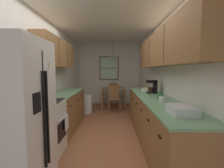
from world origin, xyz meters
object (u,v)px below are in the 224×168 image
at_px(dining_chair_far, 114,92).
at_px(refrigerator, 17,114).
at_px(coffee_maker, 153,86).
at_px(mug_spare, 162,99).
at_px(mug_by_coffeemaker, 160,96).
at_px(dining_table, 113,92).
at_px(dining_chair_near, 114,97).
at_px(stove_range, 43,127).
at_px(table_serving_bowl, 113,87).
at_px(fruit_bowl, 147,89).
at_px(dish_rack, 181,110).
at_px(trash_bin, 87,104).
at_px(microwave_over_range, 33,57).
at_px(storage_canister, 52,93).

bearing_deg(dining_chair_far, refrigerator, -104.12).
bearing_deg(coffee_maker, mug_spare, -96.07).
relative_size(dining_chair_far, coffee_maker, 3.02).
bearing_deg(mug_by_coffeemaker, refrigerator, -154.08).
bearing_deg(dining_table, dining_chair_near, -87.59).
relative_size(dining_table, dining_chair_near, 0.98).
distance_m(stove_range, mug_spare, 2.03).
distance_m(coffee_maker, table_serving_bowl, 2.54).
bearing_deg(mug_by_coffeemaker, dining_chair_far, 102.76).
bearing_deg(dining_chair_near, dining_table, 92.41).
xyz_separation_m(coffee_maker, mug_by_coffeemaker, (-0.07, -0.76, -0.10)).
distance_m(dining_chair_far, coffee_maker, 3.08).
relative_size(mug_spare, table_serving_bowl, 0.56).
xyz_separation_m(mug_spare, fruit_bowl, (0.06, 1.44, -0.01)).
xyz_separation_m(refrigerator, mug_by_coffeemaker, (1.99, 0.97, 0.06)).
height_order(stove_range, dining_chair_near, stove_range).
relative_size(coffee_maker, dish_rack, 0.88).
height_order(refrigerator, mug_spare, refrigerator).
distance_m(refrigerator, trash_bin, 3.29).
bearing_deg(coffee_maker, fruit_bowl, 96.10).
bearing_deg(dish_rack, table_serving_bowl, 101.54).
xyz_separation_m(microwave_over_range, mug_spare, (2.09, 0.03, -0.69)).
relative_size(refrigerator, mug_by_coffeemaker, 14.30).
bearing_deg(microwave_over_range, trash_bin, 80.83).
height_order(refrigerator, dish_rack, refrigerator).
bearing_deg(mug_by_coffeemaker, trash_bin, 127.32).
distance_m(dining_chair_near, dish_rack, 3.58).
bearing_deg(mug_by_coffeemaker, storage_canister, 175.20).
bearing_deg(coffee_maker, microwave_over_range, -154.97).
height_order(dining_chair_far, storage_canister, storage_canister).
bearing_deg(storage_canister, dish_rack, -29.21).
bearing_deg(table_serving_bowl, stove_range, -108.98).
xyz_separation_m(storage_canister, mug_by_coffeemaker, (2.02, -0.17, -0.03)).
relative_size(dining_chair_far, storage_canister, 5.71).
bearing_deg(stove_range, dining_table, 70.77).
bearing_deg(table_serving_bowl, coffee_maker, -68.63).
xyz_separation_m(dining_table, dining_chair_far, (0.02, 0.57, -0.11)).
xyz_separation_m(dining_table, fruit_bowl, (0.87, -1.89, 0.32)).
bearing_deg(dining_chair_far, stove_range, -106.89).
relative_size(refrigerator, coffee_maker, 6.01).
relative_size(microwave_over_range, dining_chair_near, 0.71).
relative_size(trash_bin, mug_by_coffeemaker, 4.82).
bearing_deg(dining_table, dish_rack, -78.49).
bearing_deg(mug_spare, dining_chair_near, 105.85).
bearing_deg(mug_by_coffeemaker, mug_spare, -99.68).
bearing_deg(table_serving_bowl, dish_rack, -78.46).
relative_size(dining_table, coffee_maker, 2.95).
distance_m(stove_range, fruit_bowl, 2.55).
relative_size(microwave_over_range, mug_spare, 5.41).
xyz_separation_m(trash_bin, mug_spare, (1.68, -2.50, 0.64)).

